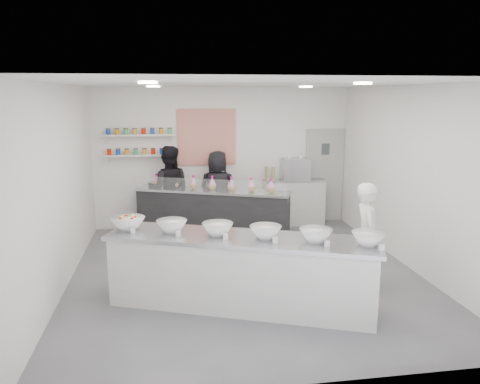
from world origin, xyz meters
name	(u,v)px	position (x,y,z in m)	size (l,w,h in m)	color
floor	(246,274)	(0.00, 0.00, 0.00)	(6.00, 6.00, 0.00)	#515156
ceiling	(246,83)	(0.00, 0.00, 3.00)	(6.00, 6.00, 0.00)	white
back_wall	(223,158)	(0.00, 3.00, 1.50)	(5.50, 5.50, 0.00)	white
left_wall	(60,188)	(-2.75, 0.00, 1.50)	(6.00, 6.00, 0.00)	white
right_wall	(411,178)	(2.75, 0.00, 1.50)	(6.00, 6.00, 0.00)	white
back_door	(324,175)	(2.30, 2.97, 1.05)	(0.88, 0.04, 2.10)	#A1A19E
pattern_panel	(207,137)	(-0.35, 2.98, 1.95)	(1.25, 0.03, 1.20)	#BA1900
jar_shelf_lower	(140,155)	(-1.75, 2.90, 1.60)	(1.45, 0.22, 0.04)	silver
jar_shelf_upper	(139,135)	(-1.75, 2.90, 2.02)	(1.45, 0.22, 0.04)	silver
preserve_jars	(140,142)	(-1.75, 2.88, 1.88)	(1.45, 0.10, 0.56)	red
downlight_0	(148,83)	(-1.40, -1.00, 2.98)	(0.24, 0.24, 0.02)	white
downlight_1	(363,84)	(1.40, -1.00, 2.98)	(0.24, 0.24, 0.02)	white
downlight_2	(153,86)	(-1.40, 1.60, 2.98)	(0.24, 0.24, 0.02)	white
downlight_3	(306,87)	(1.40, 1.60, 2.98)	(0.24, 0.24, 0.02)	white
prep_counter	(241,272)	(-0.25, -1.15, 0.50)	(3.63, 0.83, 0.99)	beige
back_bar	(213,213)	(-0.32, 2.14, 0.48)	(3.13, 0.57, 0.97)	black
sneeze_guard	(208,186)	(-0.43, 1.88, 1.10)	(3.08, 0.01, 0.26)	white
espresso_ledge	(294,202)	(1.55, 2.78, 0.50)	(1.36, 0.43, 1.01)	beige
espresso_machine	(295,169)	(1.56, 2.78, 1.23)	(0.60, 0.41, 0.46)	#93969E
cup_stacks	(270,173)	(1.00, 2.78, 1.16)	(0.24, 0.24, 0.31)	#9A8C67
prep_bowls	(241,231)	(-0.25, -1.15, 1.07)	(3.67, 0.52, 0.17)	white
label_cards	(263,245)	(-0.06, -1.65, 1.03)	(3.31, 0.04, 0.07)	white
cookie_bags	(212,183)	(-0.32, 2.14, 1.11)	(2.56, 0.16, 0.28)	pink
woman_prep	(367,237)	(1.66, -0.84, 0.80)	(0.59, 0.38, 1.60)	white
staff_left	(169,189)	(-1.18, 2.60, 0.91)	(0.88, 0.69, 1.82)	black
staff_right	(218,191)	(-0.16, 2.60, 0.85)	(0.83, 0.54, 1.70)	black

